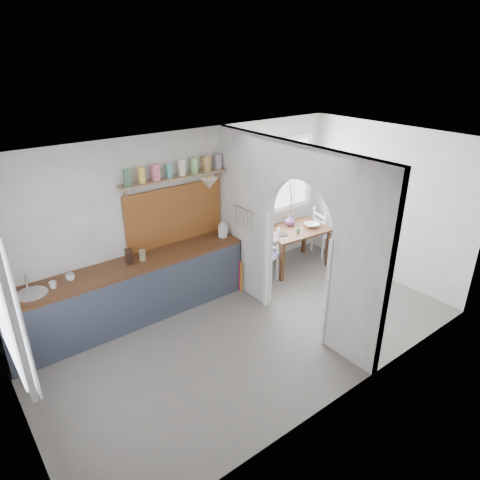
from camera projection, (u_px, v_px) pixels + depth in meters
floor at (250, 332)px, 6.06m from camera, size 5.80×3.20×0.01m
ceiling at (252, 149)px, 4.99m from camera, size 5.80×3.20×0.01m
walls at (250, 249)px, 5.53m from camera, size 5.81×3.21×2.60m
partition at (287, 224)px, 5.90m from camera, size 0.12×3.20×2.60m
nook_window at (275, 177)px, 7.53m from camera, size 1.76×0.10×1.30m
counter at (132, 291)px, 6.20m from camera, size 3.50×0.60×0.90m
sink at (31, 295)px, 5.28m from camera, size 0.40×0.40×0.02m
backsplash at (175, 215)px, 6.53m from camera, size 1.65×0.03×0.90m
shelf at (176, 174)px, 6.20m from camera, size 1.75×0.20×0.21m
pendant_lamp at (209, 183)px, 6.20m from camera, size 0.26×0.26×0.16m
utensil_rail at (245, 209)px, 6.46m from camera, size 0.02×0.50×0.02m
dining_table at (294, 248)px, 7.75m from camera, size 1.24×0.88×0.73m
chair_left at (261, 256)px, 7.18m from camera, size 0.57×0.57×0.98m
chair_right at (327, 231)px, 8.21m from camera, size 0.52×0.52×0.93m
kettle at (223, 230)px, 6.83m from camera, size 0.22×0.19×0.24m
mug_a at (53, 285)px, 5.39m from camera, size 0.11×0.11×0.09m
mug_b at (70, 277)px, 5.57m from camera, size 0.15×0.15×0.09m
knife_block at (129, 256)px, 6.00m from camera, size 0.12×0.15×0.21m
jar at (142, 255)px, 6.09m from camera, size 0.10×0.10×0.16m
towel_magenta at (239, 276)px, 6.99m from camera, size 0.02×0.03×0.54m
towel_orange at (241, 278)px, 6.97m from camera, size 0.02×0.03×0.56m
bowl at (311, 225)px, 7.69m from camera, size 0.35×0.35×0.06m
table_cup at (298, 230)px, 7.44m from camera, size 0.10×0.10×0.08m
plate at (283, 235)px, 7.36m from camera, size 0.21×0.21×0.01m
vase at (290, 220)px, 7.72m from camera, size 0.19×0.19×0.19m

